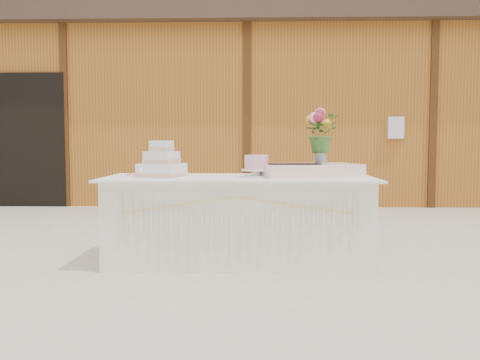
% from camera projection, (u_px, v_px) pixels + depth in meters
% --- Properties ---
extents(ground, '(80.00, 80.00, 0.00)m').
position_uv_depth(ground, '(239.00, 262.00, 4.82)').
color(ground, beige).
rests_on(ground, ground).
extents(barn, '(12.60, 4.60, 3.30)m').
position_uv_depth(barn, '(248.00, 111.00, 10.67)').
color(barn, '#AF6524').
rests_on(barn, ground).
extents(cake_table, '(2.40, 1.00, 0.77)m').
position_uv_depth(cake_table, '(239.00, 219.00, 4.79)').
color(cake_table, white).
rests_on(cake_table, ground).
extents(wedding_cake, '(0.45, 0.45, 0.32)m').
position_uv_depth(wedding_cake, '(162.00, 164.00, 4.79)').
color(wedding_cake, white).
rests_on(wedding_cake, cake_table).
extents(pink_cake_stand, '(0.27, 0.27, 0.20)m').
position_uv_depth(pink_cake_stand, '(257.00, 165.00, 4.74)').
color(pink_cake_stand, white).
rests_on(pink_cake_stand, cake_table).
extents(satin_runner, '(1.00, 0.74, 0.11)m').
position_uv_depth(satin_runner, '(308.00, 170.00, 4.86)').
color(satin_runner, '#FFD6CD').
rests_on(satin_runner, cake_table).
extents(flower_vase, '(0.11, 0.11, 0.15)m').
position_uv_depth(flower_vase, '(321.00, 156.00, 4.89)').
color(flower_vase, '#A7A6AB').
rests_on(flower_vase, satin_runner).
extents(bouquet, '(0.42, 0.42, 0.36)m').
position_uv_depth(bouquet, '(321.00, 128.00, 4.88)').
color(bouquet, '#3B6528').
rests_on(bouquet, flower_vase).
extents(loose_flowers, '(0.17, 0.38, 0.02)m').
position_uv_depth(loose_flowers, '(132.00, 175.00, 4.87)').
color(loose_flowers, '#FD9AC2').
rests_on(loose_flowers, cake_table).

